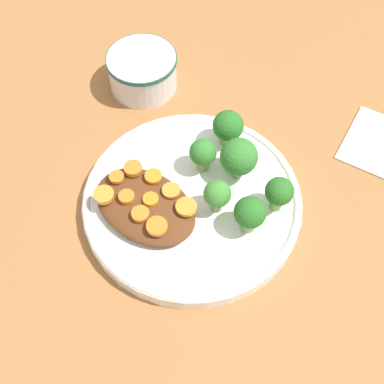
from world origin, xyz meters
TOP-DOWN VIEW (x-y plane):
  - ground_plane at (0.00, 0.00)m, footprint 4.00×4.00m
  - plate at (0.00, 0.00)m, footprint 0.27×0.27m
  - dip_bowl at (0.18, -0.12)m, footprint 0.10×0.10m
  - stew_mound at (0.03, 0.05)m, footprint 0.13×0.09m
  - broccoli_floret_0 at (-0.02, -0.06)m, footprint 0.05×0.05m
  - broccoli_floret_1 at (-0.07, -0.01)m, footprint 0.04×0.04m
  - broccoli_floret_2 at (0.02, -0.04)m, footprint 0.03×0.03m
  - broccoli_floret_3 at (-0.03, -0.01)m, footprint 0.03×0.03m
  - broccoli_floret_4 at (0.02, -0.10)m, footprint 0.04×0.04m
  - broccoli_floret_5 at (-0.09, -0.05)m, footprint 0.03×0.03m
  - carrot_slice_0 at (0.08, 0.07)m, footprint 0.02×0.02m
  - carrot_slice_1 at (0.03, 0.06)m, footprint 0.02×0.02m
  - carrot_slice_2 at (0.03, 0.04)m, footprint 0.02×0.02m
  - carrot_slice_3 at (-0.01, 0.02)m, footprint 0.02×0.02m
  - carrot_slice_4 at (-0.00, 0.06)m, footprint 0.02×0.02m
  - carrot_slice_5 at (0.05, 0.01)m, footprint 0.02×0.02m
  - carrot_slice_6 at (0.08, 0.04)m, footprint 0.02×0.02m
  - carrot_slice_7 at (0.05, 0.06)m, footprint 0.02×0.02m
  - carrot_slice_8 at (0.02, 0.02)m, footprint 0.02×0.02m
  - carrot_slice_9 at (0.07, 0.02)m, footprint 0.02×0.02m

SIDE VIEW (x-z plane):
  - ground_plane at x=0.00m, z-range 0.00..0.00m
  - plate at x=0.00m, z-range 0.00..0.02m
  - stew_mound at x=0.03m, z-range 0.02..0.04m
  - dip_bowl at x=0.18m, z-range 0.00..0.06m
  - carrot_slice_8 at x=0.02m, z-range 0.04..0.04m
  - carrot_slice_5 at x=0.05m, z-range 0.04..0.04m
  - carrot_slice_2 at x=0.03m, z-range 0.04..0.04m
  - carrot_slice_6 at x=0.08m, z-range 0.04..0.04m
  - carrot_slice_3 at x=-0.01m, z-range 0.04..0.04m
  - carrot_slice_1 at x=0.03m, z-range 0.04..0.04m
  - carrot_slice_4 at x=0.00m, z-range 0.04..0.05m
  - carrot_slice_7 at x=0.05m, z-range 0.04..0.05m
  - carrot_slice_0 at x=0.08m, z-range 0.04..0.05m
  - carrot_slice_9 at x=0.07m, z-range 0.04..0.05m
  - broccoli_floret_2 at x=0.02m, z-range 0.02..0.07m
  - broccoli_floret_4 at x=0.02m, z-range 0.02..0.07m
  - broccoli_floret_3 at x=-0.03m, z-range 0.03..0.07m
  - broccoli_floret_1 at x=-0.07m, z-range 0.02..0.08m
  - broccoli_floret_5 at x=-0.09m, z-range 0.02..0.08m
  - broccoli_floret_0 at x=-0.02m, z-range 0.02..0.08m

